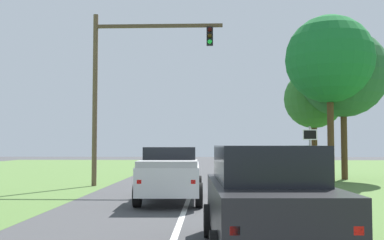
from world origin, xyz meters
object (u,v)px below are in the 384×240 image
oak_tree_right (329,59)px  extra_tree_2 (314,99)px  red_suv_near (266,197)px  crossing_suv_far (271,164)px  extra_tree_1 (343,74)px  traffic_light (125,75)px  keep_moving_sign (310,151)px  pickup_truck_lead (171,174)px

oak_tree_right → extra_tree_2: oak_tree_right is taller
red_suv_near → crossing_suv_far: size_ratio=1.16×
red_suv_near → extra_tree_1: extra_tree_1 is taller
traffic_light → oak_tree_right: (10.82, 2.94, 1.24)m
extra_tree_2 → extra_tree_1: bearing=-58.2°
extra_tree_2 → oak_tree_right: bearing=-89.0°
traffic_light → oak_tree_right: 11.28m
keep_moving_sign → extra_tree_1: size_ratio=0.32×
red_suv_near → oak_tree_right: bearing=71.1°
keep_moving_sign → extra_tree_1: bearing=64.1°
pickup_truck_lead → extra_tree_2: (7.99, 12.47, 3.90)m
red_suv_near → crossing_suv_far: 17.11m
keep_moving_sign → crossing_suv_far: keep_moving_sign is taller
keep_moving_sign → oak_tree_right: (2.43, 5.85, 4.95)m
crossing_suv_far → extra_tree_2: size_ratio=0.64×
pickup_truck_lead → keep_moving_sign: keep_moving_sign is taller
crossing_suv_far → oak_tree_right: bearing=-9.6°
red_suv_near → oak_tree_right: oak_tree_right is taller
keep_moving_sign → extra_tree_2: 10.24m
red_suv_near → keep_moving_sign: 11.04m
traffic_light → extra_tree_1: size_ratio=0.97×
pickup_truck_lead → traffic_light: (-2.77, 5.92, 4.50)m
crossing_suv_far → extra_tree_2: 5.90m
red_suv_near → crossing_suv_far: (2.42, 16.94, -0.10)m
keep_moving_sign → extra_tree_1: extra_tree_1 is taller
pickup_truck_lead → extra_tree_1: (9.24, 10.45, 5.19)m
traffic_light → keep_moving_sign: 9.63m
red_suv_near → oak_tree_right: (5.61, 16.40, 5.68)m
pickup_truck_lead → keep_moving_sign: size_ratio=1.89×
traffic_light → oak_tree_right: size_ratio=0.93×
keep_moving_sign → crossing_suv_far: size_ratio=0.65×
keep_moving_sign → extra_tree_2: bearing=75.9°
red_suv_near → traffic_light: size_ratio=0.59×
keep_moving_sign → pickup_truck_lead: bearing=-151.8°
red_suv_near → crossing_suv_far: bearing=81.9°
pickup_truck_lead → traffic_light: 7.93m
crossing_suv_far → extra_tree_2: (3.14, 3.07, 3.94)m
red_suv_near → extra_tree_1: bearing=69.3°
pickup_truck_lead → oak_tree_right: oak_tree_right is taller
oak_tree_right → extra_tree_1: 2.06m
oak_tree_right → crossing_suv_far: size_ratio=2.13×
pickup_truck_lead → traffic_light: bearing=115.1°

